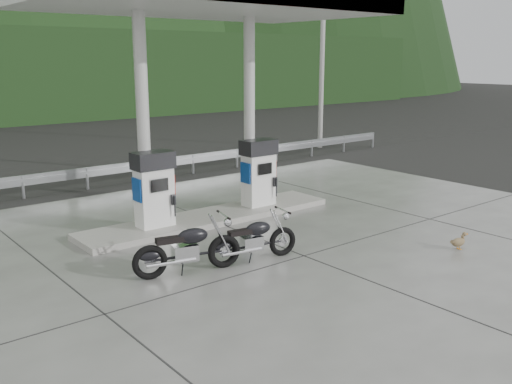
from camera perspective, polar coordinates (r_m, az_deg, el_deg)
ground at (r=12.90m, az=1.76°, el=-5.32°), size 160.00×160.00×0.00m
forecourt_apron at (r=12.90m, az=1.76°, el=-5.28°), size 18.00×14.00×0.02m
pump_island at (r=14.77m, az=-4.57°, el=-2.54°), size 7.00×1.40×0.15m
gas_pump_left at (r=13.72m, az=-10.16°, el=0.26°), size 0.95×0.55×1.80m
gas_pump_right at (r=15.47m, az=0.26°, el=1.94°), size 0.95×0.55×1.80m
canopy_column_left at (r=13.81m, az=-11.24°, el=7.03°), size 0.30×0.30×5.00m
canopy_column_right at (r=15.55m, az=-0.67°, el=7.96°), size 0.30×0.30×5.00m
canopy_roof at (r=14.27m, az=-4.97°, el=18.29°), size 8.50×5.00×0.40m
guardrail at (r=19.32m, az=-13.87°, el=2.75°), size 26.00×0.16×1.42m
road at (r=22.62m, az=-17.57°, el=2.19°), size 60.00×7.00×0.01m
utility_pole_b at (r=21.25m, az=-11.15°, el=12.74°), size 0.22×0.22×8.00m
utility_pole_c at (r=26.69m, az=6.62°, el=12.96°), size 0.22×0.22×8.00m
motorcycle_left at (r=11.15m, az=-6.84°, el=-5.71°), size 2.14×1.12×0.97m
motorcycle_right at (r=11.74m, az=-0.22°, el=-4.84°), size 1.94×0.90×0.89m
duck at (r=13.26m, az=19.57°, el=-4.77°), size 0.45×0.19×0.32m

